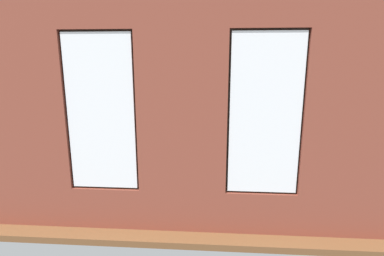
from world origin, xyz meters
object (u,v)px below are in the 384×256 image
Objects in this scene: candle_jar at (210,148)px; table_plant_small at (170,149)px; remote_gray at (183,150)px; media_console at (67,158)px; potted_plant_between_couches at (240,162)px; potted_plant_mid_room_small at (242,148)px; tv_flatscreen at (65,135)px; potted_plant_foreground_right at (109,118)px; coffee_table at (191,154)px; potted_plant_by_left_couch at (285,145)px; potted_plant_corner_far_left at (363,181)px; cup_ceramic at (196,152)px; potted_plant_near_tv at (70,147)px; potted_plant_corner_near_left at (294,132)px; couch_left at (321,168)px; papasan_chair at (181,131)px; couch_by_window at (155,189)px.

candle_jar is 0.94m from table_plant_small.
remote_gray is 0.19× the size of media_console.
potted_plant_between_couches is 2.64m from potted_plant_mid_room_small.
tv_flatscreen is 2.02× the size of potted_plant_mid_room_small.
remote_gray is at bearing 141.69° from potted_plant_foreground_right.
coffee_table is 14.58× the size of candle_jar.
remote_gray is at bearing 15.33° from potted_plant_by_left_couch.
potted_plant_mid_room_small is at bearing -58.90° from potted_plant_corner_far_left.
potted_plant_corner_far_left reaches higher than cup_ceramic.
potted_plant_by_left_couch is (-2.52, -0.69, -0.03)m from remote_gray.
candle_jar is 0.08× the size of potted_plant_near_tv.
cup_ceramic is at bearing -34.39° from potted_plant_corner_far_left.
remote_gray is 0.35× the size of potted_plant_mid_room_small.
potted_plant_corner_far_left is 4.12m from potted_plant_corner_near_left.
tv_flatscreen reaches higher than couch_left.
couch_by_window is at bearing 89.57° from papasan_chair.
potted_plant_foreground_right is (2.46, -1.94, 0.37)m from remote_gray.
papasan_chair is at bearing -123.58° from potted_plant_near_tv.
potted_plant_mid_room_small is (1.49, -1.33, 0.01)m from couch_left.
coffee_table is 3.56m from potted_plant_corner_near_left.
table_plant_small is 0.16× the size of potted_plant_corner_far_left.
tv_flatscreen reaches higher than potted_plant_corner_near_left.
couch_left is at bearing -144.99° from potted_plant_between_couches.
media_console reaches higher than coffee_table.
potted_plant_corner_near_left is at bearing -89.99° from potted_plant_corner_far_left.
potted_plant_by_left_couch is at bearing -170.44° from tv_flatscreen.
tv_flatscreen is at bearing 20.64° from potted_plant_corner_near_left.
remote_gray is at bearing -97.87° from couch_by_window.
potted_plant_corner_near_left is (-0.15, -2.72, 0.10)m from couch_left.
couch_by_window is 0.98× the size of couch_left.
potted_plant_between_couches reaches higher than potted_plant_by_left_couch.
potted_plant_mid_room_small is (1.65, -2.73, -0.29)m from potted_plant_corner_far_left.
coffee_table is at bearing 30.28° from potted_plant_mid_room_small.
media_console is at bearing -0.75° from table_plant_small.
potted_plant_foreground_right is (-0.29, -2.14, 0.01)m from tv_flatscreen.
cup_ceramic is at bearing 22.71° from potted_plant_by_left_couch.
cup_ceramic is 0.15× the size of potted_plant_by_left_couch.
potted_plant_between_couches is 1.94m from potted_plant_corner_far_left.
couch_left is 2.00m from potted_plant_mid_room_small.
remote_gray is (2.92, -0.72, 0.10)m from couch_left.
potted_plant_mid_room_small reaches higher than remote_gray.
potted_plant_corner_near_left is at bearing -159.36° from tv_flatscreen.
cup_ceramic is 0.08× the size of papasan_chair.
potted_plant_corner_near_left is at bearing 172.75° from couch_left.
potted_plant_corner_near_left is (-2.87, -2.10, 0.05)m from coffee_table.
potted_plant_corner_near_left is 0.52× the size of potted_plant_near_tv.
potted_plant_near_tv reaches higher than potted_plant_between_couches.
papasan_chair is (0.44, -1.95, 0.07)m from coffee_table.
couch_left is 2.02× the size of tv_flatscreen.
potted_plant_mid_room_small is (1.65, 1.38, -0.09)m from potted_plant_corner_near_left.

